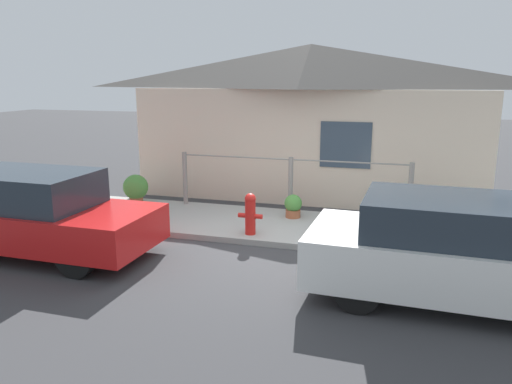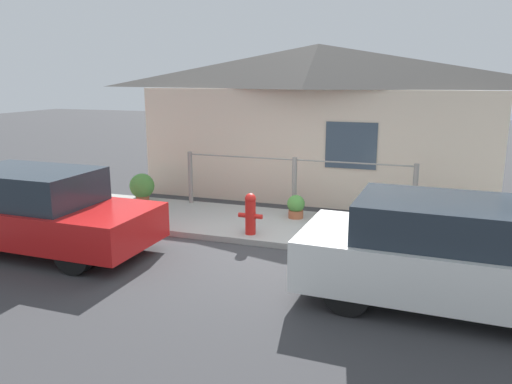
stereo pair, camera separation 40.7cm
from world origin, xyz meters
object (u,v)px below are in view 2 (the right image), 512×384
potted_plant_near_hydrant (296,206)px  car_right (452,254)px  car_left (36,210)px  fire_hydrant (250,213)px  potted_plant_by_fence (142,187)px

potted_plant_near_hydrant → car_right: bearing=-46.5°
car_left → potted_plant_near_hydrant: bearing=39.0°
fire_hydrant → car_right: bearing=-26.6°
car_right → potted_plant_near_hydrant: (-2.81, 2.96, -0.34)m
fire_hydrant → potted_plant_by_fence: size_ratio=1.18×
potted_plant_near_hydrant → potted_plant_by_fence: 3.66m
car_left → fire_hydrant: (3.24, 1.66, -0.18)m
car_left → fire_hydrant: bearing=27.9°
car_right → fire_hydrant: car_right is taller
fire_hydrant → potted_plant_near_hydrant: (0.51, 1.30, -0.15)m
car_right → fire_hydrant: size_ratio=5.27×
car_left → car_right: car_right is taller
car_right → potted_plant_by_fence: size_ratio=6.19×
potted_plant_near_hydrant → potted_plant_by_fence: potted_plant_by_fence is taller
car_right → fire_hydrant: (-3.32, 1.66, -0.19)m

